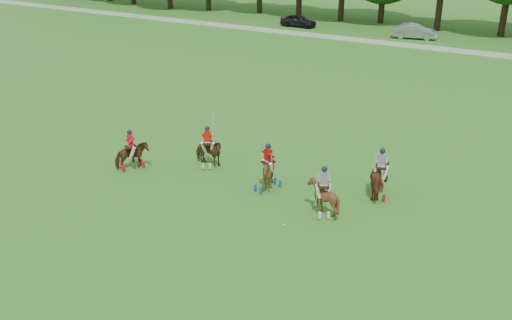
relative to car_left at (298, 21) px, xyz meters
The scene contains 10 objects.
ground 44.89m from the car_left, 71.23° to the right, with size 180.00×180.00×0.00m, color #2E7421.
boundary_rail 15.14m from the car_left, 17.30° to the right, with size 120.00×0.10×0.44m, color white.
car_left is the anchor object (origin of this frame).
car_mid 13.38m from the car_left, ahead, with size 1.58×4.52×1.49m, color #9E9FA4.
polo_red_a 40.73m from the car_left, 76.86° to the right, with size 1.60×1.85×2.17m.
polo_red_b 39.42m from the car_left, 71.56° to the right, with size 1.88×1.77×2.76m.
polo_red_c 41.72m from the car_left, 66.67° to the right, with size 1.83×1.92×2.37m.
polo_stripe_a 42.15m from the car_left, 59.51° to the right, with size 1.58×2.22×2.40m.
polo_stripe_b 43.91m from the car_left, 63.28° to the right, with size 1.83×1.89×2.29m.
polo_ball 45.15m from the car_left, 65.44° to the right, with size 0.09×0.09×0.09m, color white.
Camera 1 is at (13.58, -17.57, 12.41)m, focal length 40.00 mm.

